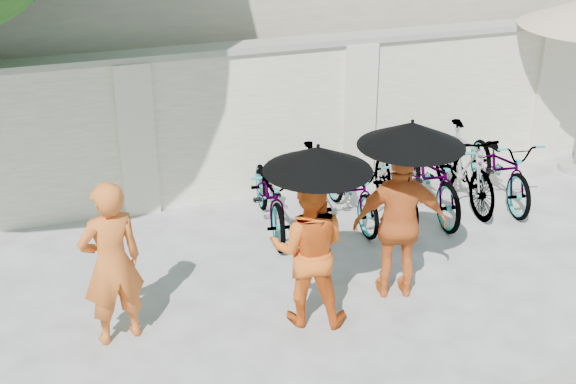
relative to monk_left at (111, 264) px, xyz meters
name	(u,v)px	position (x,y,z in m)	size (l,w,h in m)	color
ground	(288,326)	(1.65, -0.34, -0.84)	(80.00, 80.00, 0.00)	silver
compound_wall	(285,120)	(2.65, 2.86, 0.16)	(20.00, 0.30, 2.00)	white
building_behind	(273,12)	(3.65, 6.66, 0.76)	(14.00, 6.00, 3.20)	#C5B796
monk_left	(111,264)	(0.00, 0.00, 0.00)	(0.61, 0.40, 1.68)	orange
monk_center	(309,249)	(1.89, -0.26, -0.03)	(0.79, 0.62, 1.62)	orange
parasol_center	(318,159)	(1.94, -0.34, 0.96)	(1.04, 1.04, 1.00)	black
monk_right	(400,224)	(2.96, -0.09, 0.00)	(0.98, 0.41, 1.68)	orange
parasol_right	(412,134)	(2.98, -0.17, 1.02)	(1.07, 1.07, 1.03)	black
bike_0	(271,194)	(2.11, 1.78, -0.38)	(0.62, 1.78, 0.93)	gray
bike_1	(313,189)	(2.64, 1.69, -0.34)	(0.47, 1.68, 1.01)	gray
bike_2	(352,187)	(3.16, 1.72, -0.40)	(0.58, 1.67, 0.87)	gray
bike_3	(396,182)	(3.69, 1.54, -0.33)	(0.48, 1.70, 1.02)	gray
bike_4	(430,175)	(4.22, 1.64, -0.34)	(0.66, 1.90, 1.00)	gray
bike_5	(464,166)	(4.75, 1.71, -0.31)	(0.50, 1.76, 1.06)	gray
bike_6	(501,166)	(5.27, 1.66, -0.37)	(0.63, 1.80, 0.95)	gray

